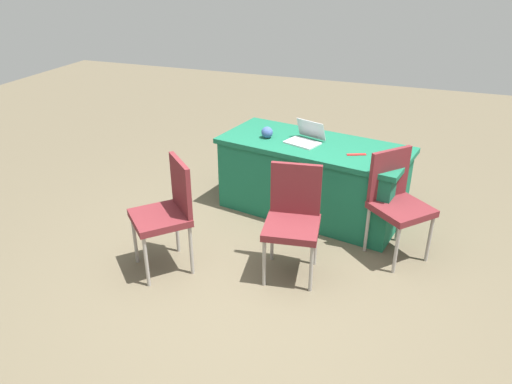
{
  "coord_description": "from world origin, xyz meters",
  "views": [
    {
      "loc": [
        -1.13,
        2.99,
        2.48
      ],
      "look_at": [
        -0.06,
        0.02,
        0.9
      ],
      "focal_mm": 33.95,
      "sensor_mm": 36.0,
      "label": 1
    }
  ],
  "objects_px": {
    "chair_near_front": "(293,215)",
    "yarn_ball": "(267,132)",
    "scissors_red": "(356,155)",
    "chair_tucked_left": "(168,208)",
    "laptop_silver": "(305,139)",
    "chair_aisle": "(397,198)",
    "table_foreground": "(312,178)"
  },
  "relations": [
    {
      "from": "chair_aisle",
      "to": "yarn_ball",
      "type": "bearing_deg",
      "value": -67.6
    },
    {
      "from": "chair_near_front",
      "to": "laptop_silver",
      "type": "xyz_separation_m",
      "value": [
        0.19,
        -1.06,
        0.27
      ]
    },
    {
      "from": "laptop_silver",
      "to": "chair_aisle",
      "type": "bearing_deg",
      "value": 173.26
    },
    {
      "from": "table_foreground",
      "to": "chair_near_front",
      "type": "xyz_separation_m",
      "value": [
        -0.1,
        1.07,
        0.15
      ]
    },
    {
      "from": "chair_aisle",
      "to": "laptop_silver",
      "type": "relative_size",
      "value": 2.41
    },
    {
      "from": "table_foreground",
      "to": "chair_near_front",
      "type": "distance_m",
      "value": 1.09
    },
    {
      "from": "yarn_ball",
      "to": "chair_near_front",
      "type": "bearing_deg",
      "value": 119.08
    },
    {
      "from": "chair_tucked_left",
      "to": "laptop_silver",
      "type": "height_order",
      "value": "chair_tucked_left"
    },
    {
      "from": "chair_near_front",
      "to": "yarn_ball",
      "type": "xyz_separation_m",
      "value": [
        0.59,
        -1.06,
        0.29
      ]
    },
    {
      "from": "table_foreground",
      "to": "yarn_ball",
      "type": "distance_m",
      "value": 0.66
    },
    {
      "from": "chair_aisle",
      "to": "scissors_red",
      "type": "relative_size",
      "value": 5.33
    },
    {
      "from": "yarn_ball",
      "to": "scissors_red",
      "type": "height_order",
      "value": "yarn_ball"
    },
    {
      "from": "chair_near_front",
      "to": "chair_tucked_left",
      "type": "height_order",
      "value": "chair_tucked_left"
    },
    {
      "from": "chair_tucked_left",
      "to": "laptop_silver",
      "type": "distance_m",
      "value": 1.6
    },
    {
      "from": "chair_near_front",
      "to": "scissors_red",
      "type": "xyz_separation_m",
      "value": [
        -0.35,
        -0.91,
        0.24
      ]
    },
    {
      "from": "chair_tucked_left",
      "to": "scissors_red",
      "type": "height_order",
      "value": "chair_tucked_left"
    },
    {
      "from": "chair_near_front",
      "to": "laptop_silver",
      "type": "bearing_deg",
      "value": -88.26
    },
    {
      "from": "chair_near_front",
      "to": "chair_aisle",
      "type": "distance_m",
      "value": 0.96
    },
    {
      "from": "chair_aisle",
      "to": "scissors_red",
      "type": "xyz_separation_m",
      "value": [
        0.42,
        -0.33,
        0.22
      ]
    },
    {
      "from": "chair_near_front",
      "to": "chair_tucked_left",
      "type": "xyz_separation_m",
      "value": [
        0.99,
        0.3,
        0.03
      ]
    },
    {
      "from": "scissors_red",
      "to": "table_foreground",
      "type": "bearing_deg",
      "value": -45.02
    },
    {
      "from": "chair_aisle",
      "to": "chair_tucked_left",
      "type": "bearing_deg",
      "value": -21.62
    },
    {
      "from": "table_foreground",
      "to": "yarn_ball",
      "type": "xyz_separation_m",
      "value": [
        0.49,
        0.02,
        0.44
      ]
    },
    {
      "from": "table_foreground",
      "to": "chair_aisle",
      "type": "distance_m",
      "value": 1.02
    },
    {
      "from": "table_foreground",
      "to": "scissors_red",
      "type": "relative_size",
      "value": 11.08
    },
    {
      "from": "chair_near_front",
      "to": "yarn_ball",
      "type": "distance_m",
      "value": 1.24
    },
    {
      "from": "chair_aisle",
      "to": "yarn_ball",
      "type": "distance_m",
      "value": 1.47
    },
    {
      "from": "table_foreground",
      "to": "scissors_red",
      "type": "xyz_separation_m",
      "value": [
        -0.44,
        0.17,
        0.39
      ]
    },
    {
      "from": "table_foreground",
      "to": "chair_tucked_left",
      "type": "xyz_separation_m",
      "value": [
        0.89,
        1.37,
        0.18
      ]
    },
    {
      "from": "table_foreground",
      "to": "chair_aisle",
      "type": "bearing_deg",
      "value": 149.9
    },
    {
      "from": "table_foreground",
      "to": "chair_aisle",
      "type": "relative_size",
      "value": 2.08
    },
    {
      "from": "chair_tucked_left",
      "to": "chair_near_front",
      "type": "bearing_deg",
      "value": -119.59
    }
  ]
}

